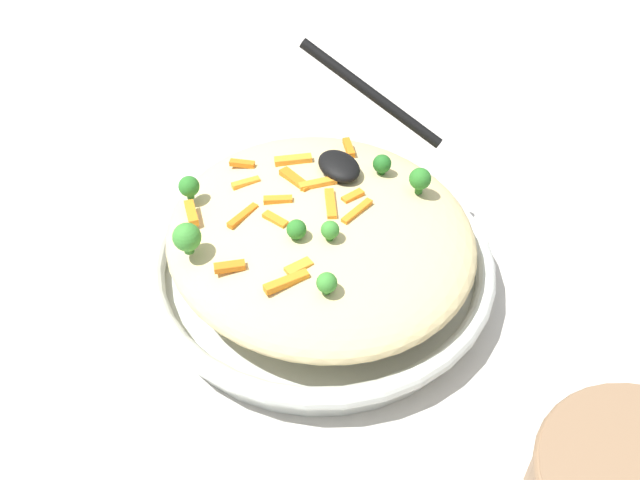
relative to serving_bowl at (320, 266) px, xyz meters
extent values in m
plane|color=beige|center=(0.00, 0.00, -0.03)|extent=(2.40, 2.40, 0.00)
cylinder|color=silver|center=(0.00, 0.00, -0.01)|extent=(0.34, 0.34, 0.03)
torus|color=silver|center=(0.00, 0.00, 0.01)|extent=(0.37, 0.37, 0.02)
torus|color=black|center=(0.00, 0.00, 0.02)|extent=(0.37, 0.37, 0.00)
ellipsoid|color=#DBC689|center=(0.00, 0.00, 0.05)|extent=(0.34, 0.32, 0.07)
cube|color=orange|center=(0.07, -0.07, 0.08)|extent=(0.01, 0.04, 0.01)
cube|color=orange|center=(-0.01, -0.05, 0.08)|extent=(0.03, 0.02, 0.01)
cube|color=orange|center=(-0.03, -0.07, 0.08)|extent=(0.02, 0.04, 0.01)
cube|color=orange|center=(0.00, 0.01, 0.08)|extent=(0.04, 0.03, 0.01)
cube|color=orange|center=(0.02, -0.11, 0.08)|extent=(0.02, 0.03, 0.01)
cube|color=orange|center=(-0.08, -0.05, 0.08)|extent=(0.01, 0.03, 0.01)
cube|color=orange|center=(-0.11, -0.03, 0.08)|extent=(0.02, 0.03, 0.01)
cube|color=orange|center=(-0.03, -0.03, 0.08)|extent=(0.02, 0.03, 0.01)
cube|color=orange|center=(-0.05, 0.00, 0.08)|extent=(0.04, 0.02, 0.01)
cube|color=orange|center=(-0.03, 0.02, 0.08)|extent=(0.02, 0.04, 0.01)
cube|color=orange|center=(0.02, 0.03, 0.08)|extent=(0.02, 0.04, 0.01)
cube|color=orange|center=(-0.08, 0.08, 0.08)|extent=(0.03, 0.02, 0.01)
cube|color=orange|center=(0.00, 0.04, 0.08)|extent=(0.01, 0.03, 0.01)
cube|color=orange|center=(0.06, -0.06, 0.08)|extent=(0.01, 0.03, 0.01)
cube|color=orange|center=(-0.06, -0.11, 0.08)|extent=(0.04, 0.02, 0.01)
cube|color=orange|center=(-0.09, 0.02, 0.08)|extent=(0.02, 0.04, 0.01)
cylinder|color=#377928|center=(-0.02, -0.14, 0.08)|extent=(0.01, 0.01, 0.01)
sphere|color=#3D8E33|center=(-0.02, -0.14, 0.09)|extent=(0.03, 0.03, 0.03)
cylinder|color=#296820|center=(0.02, 0.11, 0.08)|extent=(0.01, 0.01, 0.01)
sphere|color=#2D7A28|center=(0.02, 0.11, 0.09)|extent=(0.02, 0.02, 0.02)
cylinder|color=#377928|center=(0.10, -0.05, 0.08)|extent=(0.01, 0.01, 0.01)
sphere|color=#3D8E33|center=(0.10, -0.05, 0.09)|extent=(0.02, 0.02, 0.02)
cylinder|color=#296820|center=(0.02, -0.04, 0.08)|extent=(0.01, 0.01, 0.01)
sphere|color=#2D7A28|center=(0.02, -0.04, 0.09)|extent=(0.02, 0.02, 0.02)
cylinder|color=#205B1C|center=(-0.02, 0.09, 0.08)|extent=(0.01, 0.01, 0.01)
sphere|color=#236B23|center=(-0.02, 0.09, 0.09)|extent=(0.02, 0.02, 0.02)
cylinder|color=#296820|center=(-0.09, -0.10, 0.08)|extent=(0.01, 0.01, 0.01)
sphere|color=#2D7A28|center=(-0.09, -0.10, 0.09)|extent=(0.02, 0.02, 0.02)
cylinder|color=#377928|center=(0.04, -0.01, 0.08)|extent=(0.01, 0.01, 0.01)
sphere|color=#3D8E33|center=(0.04, -0.01, 0.09)|extent=(0.02, 0.02, 0.02)
ellipsoid|color=black|center=(-0.04, 0.05, 0.09)|extent=(0.06, 0.04, 0.02)
cylinder|color=black|center=(-0.09, 0.12, 0.13)|extent=(0.15, 0.11, 0.09)
camera|label=1|loc=(0.46, -0.26, 0.55)|focal=39.51mm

